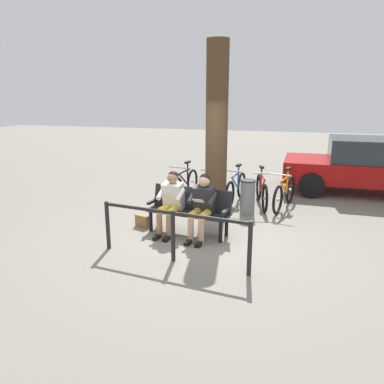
% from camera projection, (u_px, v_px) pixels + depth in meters
% --- Properties ---
extents(ground_plane, '(40.00, 40.00, 0.00)m').
position_uv_depth(ground_plane, '(200.00, 238.00, 7.06)').
color(ground_plane, slate).
extents(bench, '(1.65, 0.72, 0.87)m').
position_uv_depth(bench, '(190.00, 207.00, 7.22)').
color(bench, black).
rests_on(bench, ground).
extents(person_reading, '(0.53, 0.81, 1.20)m').
position_uv_depth(person_reading, '(202.00, 203.00, 6.91)').
color(person_reading, '#262628').
rests_on(person_reading, ground).
extents(person_companion, '(0.53, 0.81, 1.20)m').
position_uv_depth(person_companion, '(171.00, 200.00, 7.15)').
color(person_companion, white).
rests_on(person_companion, ground).
extents(handbag, '(0.33, 0.23, 0.24)m').
position_uv_depth(handbag, '(143.00, 221.00, 7.63)').
color(handbag, olive).
rests_on(handbag, ground).
extents(tree_trunk, '(0.48, 0.48, 3.70)m').
position_uv_depth(tree_trunk, '(217.00, 130.00, 8.14)').
color(tree_trunk, '#4C3823').
rests_on(tree_trunk, ground).
extents(litter_bin, '(0.34, 0.34, 0.78)m').
position_uv_depth(litter_bin, '(248.00, 197.00, 8.34)').
color(litter_bin, slate).
rests_on(litter_bin, ground).
extents(bicycle_orange, '(0.58, 1.64, 0.94)m').
position_uv_depth(bicycle_orange, '(284.00, 193.00, 8.76)').
color(bicycle_orange, black).
rests_on(bicycle_orange, ground).
extents(bicycle_black, '(0.54, 1.65, 0.94)m').
position_uv_depth(bicycle_black, '(262.00, 191.00, 8.94)').
color(bicycle_black, black).
rests_on(bicycle_black, ground).
extents(bicycle_purple, '(0.48, 1.67, 0.94)m').
position_uv_depth(bicycle_purple, '(236.00, 189.00, 9.17)').
color(bicycle_purple, black).
rests_on(bicycle_purple, ground).
extents(bicycle_red, '(0.48, 1.68, 0.94)m').
position_uv_depth(bicycle_red, '(213.00, 188.00, 9.28)').
color(bicycle_red, black).
rests_on(bicycle_red, ground).
extents(bicycle_green, '(0.48, 1.67, 0.94)m').
position_uv_depth(bicycle_green, '(185.00, 185.00, 9.56)').
color(bicycle_green, black).
rests_on(bicycle_green, ground).
extents(railing_fence, '(2.55, 0.44, 0.85)m').
position_uv_depth(railing_fence, '(173.00, 227.00, 5.96)').
color(railing_fence, black).
rests_on(railing_fence, ground).
extents(parked_car, '(4.26, 2.13, 1.47)m').
position_uv_depth(parked_car, '(369.00, 165.00, 9.97)').
color(parked_car, '#A50C0C').
rests_on(parked_car, ground).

